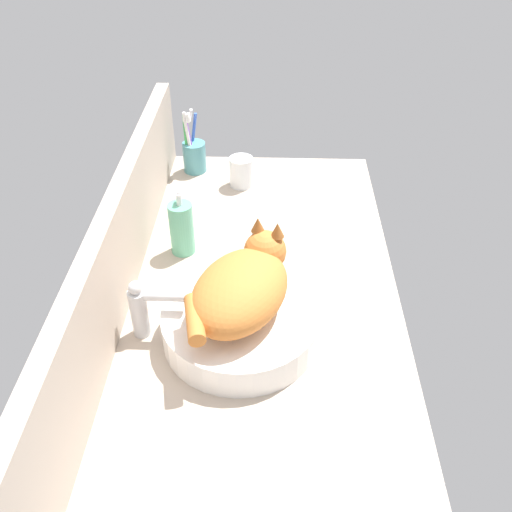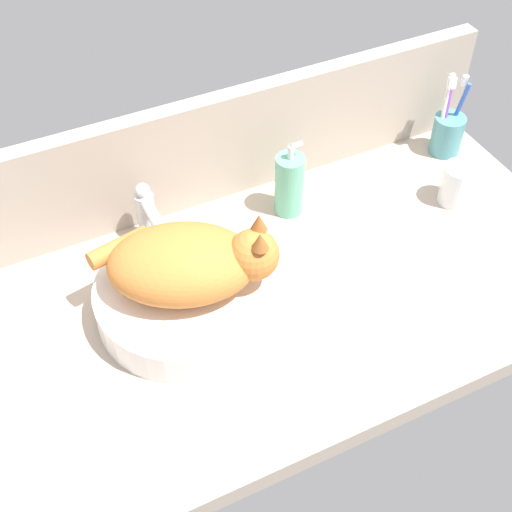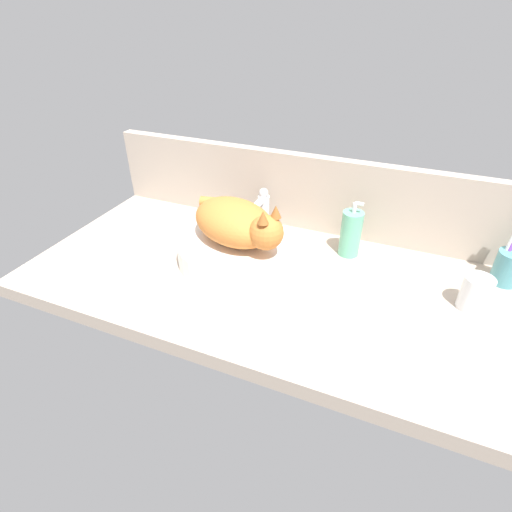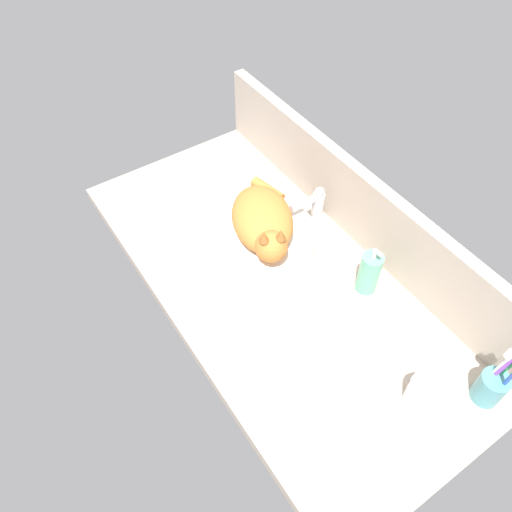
% 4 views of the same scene
% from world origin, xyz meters
% --- Properties ---
extents(ground_plane, '(1.30, 0.63, 0.04)m').
position_xyz_m(ground_plane, '(0.00, 0.00, -0.02)').
color(ground_plane, '#B2A08E').
extents(backsplash_panel, '(1.30, 0.04, 0.23)m').
position_xyz_m(backsplash_panel, '(0.00, 0.29, 0.12)').
color(backsplash_panel, '#AD9E8E').
rests_on(backsplash_panel, ground_plane).
extents(sink_basin, '(0.32, 0.32, 0.07)m').
position_xyz_m(sink_basin, '(-0.12, 0.03, 0.03)').
color(sink_basin, white).
rests_on(sink_basin, ground_plane).
extents(cat, '(0.30, 0.25, 0.14)m').
position_xyz_m(cat, '(-0.11, 0.03, 0.12)').
color(cat, '#CC7533').
rests_on(cat, sink_basin).
extents(faucet, '(0.04, 0.12, 0.14)m').
position_xyz_m(faucet, '(-0.12, 0.22, 0.07)').
color(faucet, silver).
rests_on(faucet, ground_plane).
extents(soap_dispenser, '(0.06, 0.06, 0.17)m').
position_xyz_m(soap_dispenser, '(0.17, 0.19, 0.07)').
color(soap_dispenser, '#60B793').
rests_on(soap_dispenser, ground_plane).
extents(toothbrush_cup, '(0.07, 0.07, 0.19)m').
position_xyz_m(toothbrush_cup, '(0.56, 0.21, 0.05)').
color(toothbrush_cup, teal).
rests_on(toothbrush_cup, ground_plane).
extents(water_glass, '(0.07, 0.07, 0.09)m').
position_xyz_m(water_glass, '(0.48, 0.06, 0.04)').
color(water_glass, white).
rests_on(water_glass, ground_plane).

